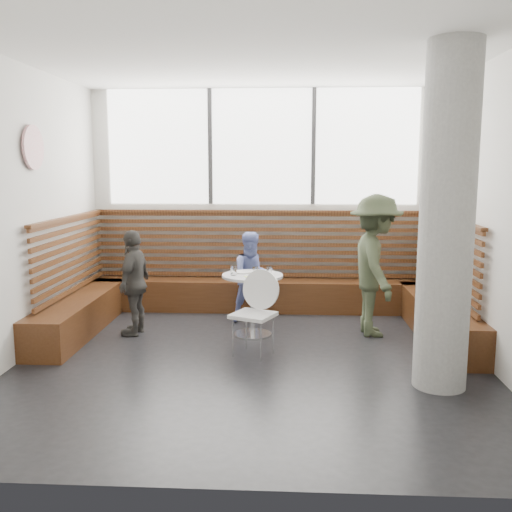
# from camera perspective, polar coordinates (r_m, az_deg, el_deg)

# --- Properties ---
(room) EXTENTS (5.00, 5.00, 3.20)m
(room) POSITION_cam_1_polar(r_m,az_deg,el_deg) (5.96, -0.53, 4.25)
(room) COLOR silver
(room) RESTS_ON ground
(booth) EXTENTS (5.00, 2.50, 1.44)m
(booth) POSITION_cam_1_polar(r_m,az_deg,el_deg) (7.88, 0.31, -3.40)
(booth) COLOR #3F220F
(booth) RESTS_ON ground
(concrete_column) EXTENTS (0.50, 0.50, 3.20)m
(concrete_column) POSITION_cam_1_polar(r_m,az_deg,el_deg) (5.54, 18.55, 3.43)
(concrete_column) COLOR gray
(concrete_column) RESTS_ON ground
(wall_art) EXTENTS (0.03, 0.50, 0.50)m
(wall_art) POSITION_cam_1_polar(r_m,az_deg,el_deg) (6.93, -21.39, 10.08)
(wall_art) COLOR white
(wall_art) RESTS_ON room
(cafe_table) EXTENTS (0.75, 0.75, 0.77)m
(cafe_table) POSITION_cam_1_polar(r_m,az_deg,el_deg) (7.06, -0.35, -3.61)
(cafe_table) COLOR silver
(cafe_table) RESTS_ON ground
(cafe_chair) EXTENTS (0.45, 0.44, 0.94)m
(cafe_chair) POSITION_cam_1_polar(r_m,az_deg,el_deg) (6.39, -0.25, -4.97)
(cafe_chair) COLOR white
(cafe_chair) RESTS_ON ground
(adult_man) EXTENTS (0.73, 1.18, 1.76)m
(adult_man) POSITION_cam_1_polar(r_m,az_deg,el_deg) (7.21, 11.85, -0.92)
(adult_man) COLOR #3A432D
(adult_man) RESTS_ON ground
(child_back) EXTENTS (0.71, 0.63, 1.22)m
(child_back) POSITION_cam_1_polar(r_m,az_deg,el_deg) (7.71, -0.33, -2.12)
(child_back) COLOR #727FC6
(child_back) RESTS_ON ground
(child_left) EXTENTS (0.42, 0.81, 1.32)m
(child_left) POSITION_cam_1_polar(r_m,az_deg,el_deg) (7.27, -12.06, -2.61)
(child_left) COLOR #423F3B
(child_left) RESTS_ON ground
(plate_near) EXTENTS (0.22, 0.22, 0.02)m
(plate_near) POSITION_cam_1_polar(r_m,az_deg,el_deg) (7.13, -1.31, -1.63)
(plate_near) COLOR white
(plate_near) RESTS_ON cafe_table
(plate_far) EXTENTS (0.18, 0.18, 0.01)m
(plate_far) POSITION_cam_1_polar(r_m,az_deg,el_deg) (7.12, 0.20, -1.66)
(plate_far) COLOR white
(plate_far) RESTS_ON cafe_table
(glass_left) EXTENTS (0.08, 0.08, 0.12)m
(glass_left) POSITION_cam_1_polar(r_m,az_deg,el_deg) (6.97, -2.25, -1.44)
(glass_left) COLOR white
(glass_left) RESTS_ON cafe_table
(glass_mid) EXTENTS (0.07, 0.07, 0.11)m
(glass_mid) POSITION_cam_1_polar(r_m,az_deg,el_deg) (6.95, -0.07, -1.51)
(glass_mid) COLOR white
(glass_mid) RESTS_ON cafe_table
(glass_right) EXTENTS (0.07, 0.07, 0.10)m
(glass_right) POSITION_cam_1_polar(r_m,az_deg,el_deg) (6.98, 1.31, -1.49)
(glass_right) COLOR white
(glass_right) RESTS_ON cafe_table
(menu_card) EXTENTS (0.22, 0.19, 0.00)m
(menu_card) POSITION_cam_1_polar(r_m,az_deg,el_deg) (6.87, -0.35, -2.08)
(menu_card) COLOR #A5C64C
(menu_card) RESTS_ON cafe_table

